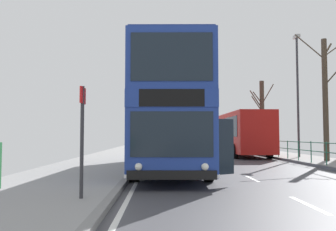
% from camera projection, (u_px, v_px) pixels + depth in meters
% --- Properties ---
extents(double_decker_bus_main, '(3.22, 11.30, 4.57)m').
position_uv_depth(double_decker_bus_main, '(171.00, 115.00, 14.98)').
color(double_decker_bus_main, navy).
rests_on(double_decker_bus_main, ground).
extents(background_bus_far_lane, '(2.70, 10.43, 3.13)m').
position_uv_depth(background_bus_far_lane, '(240.00, 133.00, 26.73)').
color(background_bus_far_lane, red).
rests_on(background_bus_far_lane, ground).
extents(pedestrian_railing_far_kerb, '(0.05, 33.02, 1.07)m').
position_uv_depth(pedestrian_railing_far_kerb, '(311.00, 148.00, 17.88)').
color(pedestrian_railing_far_kerb, '#236B4C').
rests_on(pedestrian_railing_far_kerb, ground).
extents(bus_stop_sign_near, '(0.08, 0.44, 2.43)m').
position_uv_depth(bus_stop_sign_near, '(82.00, 128.00, 7.69)').
color(bus_stop_sign_near, '#2D2D33').
rests_on(bus_stop_sign_near, ground).
extents(street_lamp_far_side, '(0.28, 0.60, 7.94)m').
position_uv_depth(street_lamp_far_side, '(298.00, 86.00, 22.90)').
color(street_lamp_far_side, '#38383D').
rests_on(street_lamp_far_side, ground).
extents(bare_tree_far_00, '(1.64, 1.59, 5.97)m').
position_uv_depth(bare_tree_far_00, '(262.00, 115.00, 29.52)').
color(bare_tree_far_00, '#423328').
rests_on(bare_tree_far_00, ground).
extents(bare_tree_far_01, '(3.02, 1.91, 7.14)m').
position_uv_depth(bare_tree_far_01, '(325.00, 96.00, 19.36)').
color(bare_tree_far_01, '#4C3D2D').
rests_on(bare_tree_far_01, ground).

